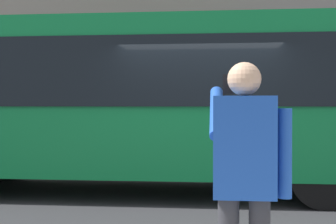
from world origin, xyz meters
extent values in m
plane|color=#2B2B2D|center=(0.00, 0.00, 0.00)|extent=(60.00, 60.00, 0.00)
cube|color=navy|center=(-3.50, -6.20, 3.00)|extent=(4.40, 1.10, 0.24)
cube|color=#0F7238|center=(1.15, -0.73, 1.70)|extent=(9.00, 2.50, 2.60)
cube|color=black|center=(1.15, 0.53, 2.10)|extent=(7.60, 0.06, 1.10)
cylinder|color=black|center=(4.15, -1.83, 0.50)|extent=(1.00, 0.28, 1.00)
cylinder|color=black|center=(-1.85, -1.83, 0.50)|extent=(1.00, 0.28, 1.00)
cylinder|color=black|center=(-1.85, 0.37, 0.50)|extent=(1.00, 0.28, 1.00)
cube|color=#1E4CAD|center=(-0.45, 4.64, 1.30)|extent=(0.40, 0.24, 0.66)
sphere|color=#D8A884|center=(-0.45, 4.64, 1.74)|extent=(0.22, 0.22, 0.22)
cylinder|color=#1E4CAD|center=(-0.71, 4.64, 1.26)|extent=(0.09, 0.09, 0.58)
cylinder|color=#1E4CAD|center=(-0.27, 4.48, 1.52)|extent=(0.09, 0.48, 0.37)
cube|color=black|center=(-0.35, 4.34, 1.72)|extent=(0.07, 0.01, 0.14)
camera|label=1|loc=(-0.28, 7.77, 1.57)|focal=51.10mm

